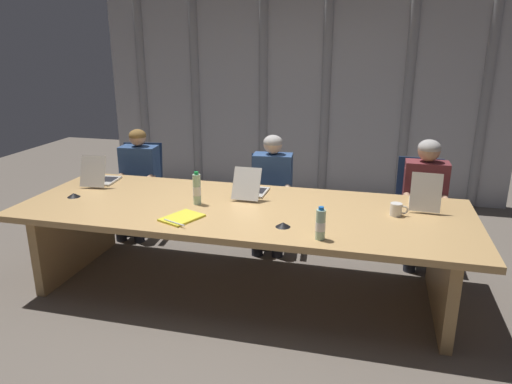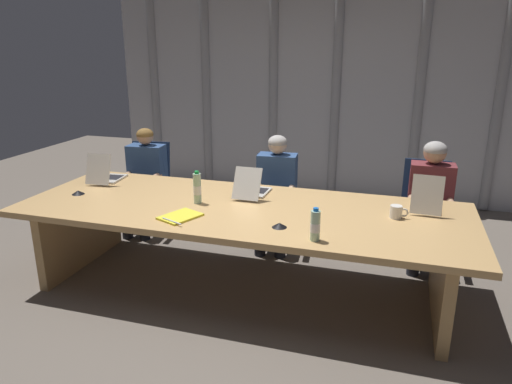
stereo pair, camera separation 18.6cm
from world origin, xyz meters
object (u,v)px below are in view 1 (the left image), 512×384
(laptop_left_end, at_px, (101,178))
(laptop_left_mid, at_px, (251,189))
(office_chair_left_end, at_px, (141,197))
(person_center, at_px, (425,194))
(office_chair_left_mid, at_px, (270,209))
(office_chair_center, at_px, (416,220))
(laptop_center, at_px, (424,200))
(person_left_end, at_px, (137,176))
(coffee_mug_near, at_px, (397,209))
(water_bottle_primary, at_px, (321,225))
(conference_mic_middle, at_px, (74,195))
(spiral_notepad, at_px, (182,218))
(conference_mic_left_side, at_px, (283,225))
(water_bottle_secondary, at_px, (197,189))
(person_left_mid, at_px, (272,185))

(laptop_left_end, distance_m, laptop_left_mid, 1.48)
(office_chair_left_end, relative_size, person_center, 0.80)
(laptop_left_end, relative_size, office_chair_left_end, 0.46)
(office_chair_left_mid, distance_m, office_chair_center, 1.48)
(laptop_center, height_order, person_left_end, person_left_end)
(office_chair_left_end, distance_m, coffee_mug_near, 2.94)
(water_bottle_primary, bearing_deg, conference_mic_middle, 169.55)
(office_chair_left_mid, bearing_deg, coffee_mug_near, 42.92)
(spiral_notepad, bearing_deg, conference_mic_left_side, 25.37)
(spiral_notepad, bearing_deg, person_center, 58.93)
(laptop_left_end, distance_m, water_bottle_secondary, 1.16)
(conference_mic_middle, bearing_deg, person_center, 19.73)
(laptop_left_mid, height_order, water_bottle_secondary, water_bottle_secondary)
(water_bottle_primary, xyz_separation_m, water_bottle_secondary, (-1.08, 0.49, 0.02))
(conference_mic_middle, relative_size, spiral_notepad, 0.30)
(spiral_notepad, bearing_deg, person_left_mid, 96.49)
(laptop_left_mid, distance_m, office_chair_left_mid, 0.91)
(person_center, bearing_deg, spiral_notepad, -54.13)
(person_center, distance_m, spiral_notepad, 2.31)
(coffee_mug_near, xyz_separation_m, conference_mic_middle, (-2.70, -0.20, -0.03))
(laptop_left_end, xyz_separation_m, spiral_notepad, (1.12, -0.70, -0.05))
(laptop_center, xyz_separation_m, spiral_notepad, (-1.80, -0.73, -0.05))
(coffee_mug_near, bearing_deg, conference_mic_middle, -175.66)
(conference_mic_left_side, bearing_deg, office_chair_left_mid, 106.00)
(water_bottle_primary, distance_m, conference_mic_middle, 2.22)
(laptop_center, bearing_deg, office_chair_center, 1.78)
(office_chair_left_mid, bearing_deg, office_chair_center, 82.81)
(person_center, bearing_deg, water_bottle_primary, -28.54)
(office_chair_left_mid, bearing_deg, office_chair_left_end, -97.47)
(person_left_end, bearing_deg, laptop_left_end, -8.00)
(office_chair_left_end, height_order, person_center, person_center)
(office_chair_left_end, bearing_deg, laptop_center, 65.75)
(office_chair_center, bearing_deg, laptop_left_end, -72.33)
(laptop_left_end, distance_m, person_left_end, 0.66)
(spiral_notepad, bearing_deg, person_left_end, 152.18)
(water_bottle_primary, distance_m, water_bottle_secondary, 1.18)
(office_chair_left_mid, relative_size, water_bottle_primary, 3.80)
(water_bottle_primary, relative_size, coffee_mug_near, 1.69)
(laptop_center, height_order, spiral_notepad, laptop_center)
(office_chair_left_end, height_order, water_bottle_primary, water_bottle_primary)
(laptop_left_end, relative_size, person_left_end, 0.38)
(person_left_mid, bearing_deg, laptop_left_end, -72.38)
(laptop_left_end, bearing_deg, office_chair_center, -80.60)
(laptop_center, height_order, water_bottle_secondary, laptop_center)
(laptop_left_end, bearing_deg, laptop_left_mid, -95.74)
(laptop_left_end, xyz_separation_m, water_bottle_secondary, (1.11, -0.34, 0.07))
(office_chair_left_mid, height_order, water_bottle_secondary, water_bottle_secondary)
(coffee_mug_near, bearing_deg, office_chair_center, 76.19)
(conference_mic_middle, bearing_deg, office_chair_left_mid, 39.65)
(person_left_end, height_order, person_left_mid, person_left_mid)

